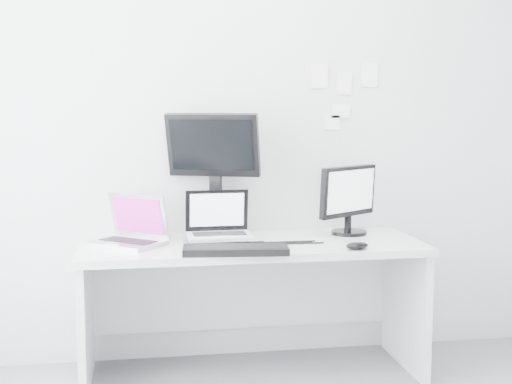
# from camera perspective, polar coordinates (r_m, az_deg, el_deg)

# --- Properties ---
(back_wall) EXTENTS (3.60, 0.00, 3.60)m
(back_wall) POSITION_cam_1_polar(r_m,az_deg,el_deg) (4.04, -1.15, 5.53)
(back_wall) COLOR silver
(back_wall) RESTS_ON ground
(desk) EXTENTS (1.80, 0.70, 0.73)m
(desk) POSITION_cam_1_polar(r_m,az_deg,el_deg) (3.85, -0.35, -9.40)
(desk) COLOR silver
(desk) RESTS_ON ground
(macbook) EXTENTS (0.46, 0.44, 0.27)m
(macbook) POSITION_cam_1_polar(r_m,az_deg,el_deg) (3.71, -10.46, -2.19)
(macbook) COLOR #B2B2B7
(macbook) RESTS_ON desk
(speaker) EXTENTS (0.10, 0.10, 0.16)m
(speaker) POSITION_cam_1_polar(r_m,az_deg,el_deg) (4.01, -3.69, -2.24)
(speaker) COLOR black
(speaker) RESTS_ON desk
(dell_laptop) EXTENTS (0.34, 0.27, 0.28)m
(dell_laptop) POSITION_cam_1_polar(r_m,az_deg,el_deg) (3.71, -2.94, -2.00)
(dell_laptop) COLOR silver
(dell_laptop) RESTS_ON desk
(rear_monitor) EXTENTS (0.55, 0.36, 0.70)m
(rear_monitor) POSITION_cam_1_polar(r_m,az_deg,el_deg) (3.92, -3.39, 1.53)
(rear_monitor) COLOR black
(rear_monitor) RESTS_ON desk
(samsung_monitor) EXTENTS (0.47, 0.41, 0.40)m
(samsung_monitor) POSITION_cam_1_polar(r_m,az_deg,el_deg) (4.00, 7.53, -0.57)
(samsung_monitor) COLOR black
(samsung_monitor) RESTS_ON desk
(keyboard) EXTENTS (0.53, 0.23, 0.03)m
(keyboard) POSITION_cam_1_polar(r_m,az_deg,el_deg) (3.48, -1.65, -4.68)
(keyboard) COLOR black
(keyboard) RESTS_ON desk
(mouse) EXTENTS (0.14, 0.11, 0.04)m
(mouse) POSITION_cam_1_polar(r_m,az_deg,el_deg) (3.60, 8.14, -4.31)
(mouse) COLOR black
(mouse) RESTS_ON desk
(wall_note_0) EXTENTS (0.10, 0.00, 0.14)m
(wall_note_0) POSITION_cam_1_polar(r_m,az_deg,el_deg) (4.13, 5.13, 9.28)
(wall_note_0) COLOR white
(wall_note_0) RESTS_ON back_wall
(wall_note_1) EXTENTS (0.09, 0.00, 0.13)m
(wall_note_1) POSITION_cam_1_polar(r_m,az_deg,el_deg) (4.17, 7.14, 8.68)
(wall_note_1) COLOR white
(wall_note_1) RESTS_ON back_wall
(wall_note_2) EXTENTS (0.10, 0.00, 0.14)m
(wall_note_2) POSITION_cam_1_polar(r_m,az_deg,el_deg) (4.22, 9.13, 9.30)
(wall_note_2) COLOR white
(wall_note_2) RESTS_ON back_wall
(wall_note_3) EXTENTS (0.11, 0.00, 0.08)m
(wall_note_3) POSITION_cam_1_polar(r_m,az_deg,el_deg) (4.16, 6.84, 6.48)
(wall_note_3) COLOR white
(wall_note_3) RESTS_ON back_wall
(wall_note_4) EXTENTS (0.09, 0.00, 0.08)m
(wall_note_4) POSITION_cam_1_polar(r_m,az_deg,el_deg) (4.15, 6.15, 5.58)
(wall_note_4) COLOR white
(wall_note_4) RESTS_ON back_wall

